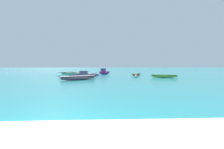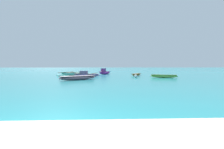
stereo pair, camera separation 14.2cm
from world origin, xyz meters
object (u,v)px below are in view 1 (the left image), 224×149
Objects in this scene: moored_boat_1 at (86,75)px; mooring_buoy_1 at (136,76)px; moored_boat_0 at (78,78)px; moored_boat_2 at (104,72)px; moored_boat_3 at (136,74)px; moored_boat_4 at (70,74)px; moored_boat_5 at (164,76)px.

mooring_buoy_1 is at bearing -9.29° from moored_boat_1.
moored_boat_0 reaches higher than mooring_buoy_1.
moored_boat_2 reaches higher than moored_boat_3.
moored_boat_4 is (-2.23, 7.75, 0.02)m from moored_boat_0.
moored_boat_4 is at bearing 170.76° from moored_boat_2.
moored_boat_5 is (2.58, -4.31, 0.03)m from moored_boat_3.
moored_boat_3 is 4.28m from mooring_buoy_1.
moored_boat_5 is (10.08, 2.64, -0.02)m from moored_boat_0.
moored_boat_1 is at bearing -22.22° from moored_boat_4.
moored_boat_4 is (-2.55, 2.12, -0.00)m from moored_boat_1.
mooring_buoy_1 is at bearing -159.52° from moored_boat_5.
moored_boat_4 is 1.55× the size of moored_boat_5.
moored_boat_5 is at bearing -20.23° from moored_boat_0.
moored_boat_2 is at bearing 113.66° from mooring_buoy_1.
moored_boat_4 is (-5.05, -3.72, -0.10)m from moored_boat_2.
moored_boat_1 is (0.33, 5.63, 0.02)m from moored_boat_0.
moored_boat_0 is 10.22m from moored_boat_3.
moored_boat_2 is at bearing 151.81° from moored_boat_5.
mooring_buoy_1 is (3.82, -8.71, -0.17)m from moored_boat_2.
moored_boat_3 is at bearing 25.59° from moored_boat_1.
moored_boat_4 reaches higher than moored_boat_0.
moored_boat_0 is at bearing -142.94° from moored_boat_5.
moored_boat_3 is 6.83× the size of mooring_buoy_1.
mooring_buoy_1 is (-0.86, -4.19, 0.00)m from moored_boat_3.
moored_boat_0 is 8.06m from moored_boat_4.
moored_boat_2 is (2.50, 5.84, 0.10)m from moored_boat_1.
moored_boat_1 is 7.29m from moored_boat_3.
moored_boat_3 is at bearing -89.66° from moored_boat_2.
moored_boat_5 reaches higher than moored_boat_3.
moored_boat_3 is 0.52× the size of moored_boat_4.
moored_boat_1 is 2.16× the size of moored_boat_2.
moored_boat_4 is at bearing 150.64° from mooring_buoy_1.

